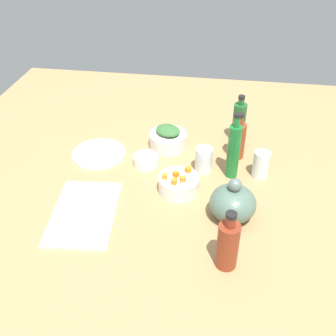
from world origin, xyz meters
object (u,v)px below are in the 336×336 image
(bottle_2, at_px, (238,140))
(bowl_greens, at_px, (168,140))
(bowl_carrots, at_px, (179,184))
(teapot, at_px, (233,203))
(bottle_0, at_px, (239,122))
(drinking_glass_1, at_px, (204,160))
(cutting_board, at_px, (85,213))
(bottle_1, at_px, (234,150))
(drinking_glass_0, at_px, (261,164))
(bowl_small_side, at_px, (146,160))
(bottle_3, at_px, (228,244))
(plate_tofu, at_px, (99,154))

(bottle_2, bearing_deg, bowl_greens, -96.05)
(bowl_carrots, height_order, teapot, teapot)
(bottle_0, height_order, drinking_glass_1, bottle_0)
(cutting_board, bearing_deg, bottle_1, 121.63)
(bottle_0, relative_size, drinking_glass_1, 2.12)
(bottle_1, distance_m, drinking_glass_0, 0.12)
(bowl_small_side, relative_size, drinking_glass_0, 0.94)
(bottle_3, bearing_deg, bowl_carrots, -150.70)
(bowl_greens, height_order, drinking_glass_1, drinking_glass_1)
(bowl_small_side, height_order, bottle_0, bottle_0)
(plate_tofu, xyz_separation_m, teapot, (0.29, 0.53, 0.05))
(bottle_1, bearing_deg, drinking_glass_1, -98.69)
(drinking_glass_0, bearing_deg, bowl_greens, -112.00)
(bowl_small_side, relative_size, bottle_2, 0.51)
(cutting_board, distance_m, teapot, 0.48)
(bowl_carrots, height_order, bottle_2, bottle_2)
(bottle_3, bearing_deg, bottle_1, 179.34)
(bottle_3, bearing_deg, bottle_0, 177.97)
(bottle_0, bearing_deg, drinking_glass_0, 19.07)
(bowl_greens, distance_m, drinking_glass_0, 0.39)
(bowl_greens, xyz_separation_m, bottle_2, (0.03, 0.28, 0.05))
(bowl_small_side, bearing_deg, teapot, 53.10)
(cutting_board, distance_m, bowl_greens, 0.49)
(bottle_1, distance_m, drinking_glass_1, 0.12)
(bowl_small_side, distance_m, bottle_3, 0.56)
(bowl_carrots, xyz_separation_m, bowl_small_side, (-0.14, -0.14, -0.01))
(bowl_small_side, relative_size, bottle_3, 0.50)
(cutting_board, bearing_deg, bowl_small_side, 154.81)
(plate_tofu, relative_size, drinking_glass_1, 2.22)
(bowl_carrots, xyz_separation_m, drinking_glass_0, (-0.13, 0.28, 0.02))
(bottle_0, bearing_deg, bowl_greens, -70.83)
(bottle_1, relative_size, drinking_glass_1, 2.68)
(bowl_small_side, height_order, drinking_glass_1, drinking_glass_1)
(plate_tofu, xyz_separation_m, bottle_3, (0.49, 0.52, 0.07))
(plate_tofu, bearing_deg, cutting_board, 8.95)
(bowl_greens, relative_size, drinking_glass_0, 1.47)
(bowl_small_side, relative_size, teapot, 0.58)
(teapot, bearing_deg, cutting_board, -82.88)
(cutting_board, height_order, bowl_carrots, bowl_carrots)
(bottle_0, bearing_deg, cutting_board, -41.86)
(bottle_1, bearing_deg, drinking_glass_0, 96.51)
(drinking_glass_0, height_order, drinking_glass_1, drinking_glass_0)
(bowl_small_side, height_order, teapot, teapot)
(drinking_glass_1, bearing_deg, teapot, 24.34)
(teapot, bearing_deg, bowl_small_side, -126.90)
(bottle_2, relative_size, drinking_glass_0, 1.85)
(bottle_0, bearing_deg, bottle_3, -2.03)
(bottle_2, bearing_deg, drinking_glass_1, -46.71)
(cutting_board, distance_m, plate_tofu, 0.35)
(drinking_glass_0, bearing_deg, teapot, -21.92)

